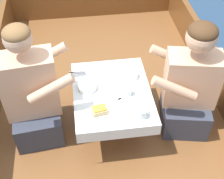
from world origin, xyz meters
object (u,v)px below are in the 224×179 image
object	(u,v)px
sandwich	(99,110)
coffee_cup_starboard	(141,113)
person_port	(33,96)
coffee_cup_port	(127,91)
person_starboard	(189,87)

from	to	relation	value
sandwich	coffee_cup_starboard	size ratio (longest dim) A/B	1.12
person_port	coffee_cup_starboard	bearing A→B (deg)	-27.07
coffee_cup_port	coffee_cup_starboard	bearing A→B (deg)	-74.31
person_starboard	coffee_cup_starboard	size ratio (longest dim) A/B	8.98
person_port	coffee_cup_port	bearing A→B (deg)	-11.24
coffee_cup_port	person_starboard	bearing A→B (deg)	0.63
person_starboard	sandwich	bearing A→B (deg)	24.53
person_port	person_starboard	distance (m)	1.19
sandwich	person_starboard	bearing A→B (deg)	13.42
sandwich	coffee_cup_starboard	bearing A→B (deg)	-12.98
person_starboard	coffee_cup_port	world-z (taller)	person_starboard
coffee_cup_port	coffee_cup_starboard	distance (m)	0.24
person_starboard	sandwich	distance (m)	0.73
person_port	person_starboard	xyz separation A→B (m)	(1.19, -0.06, -0.01)
person_starboard	person_port	bearing A→B (deg)	8.25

